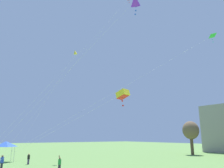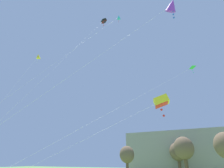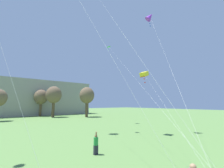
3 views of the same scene
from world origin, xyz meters
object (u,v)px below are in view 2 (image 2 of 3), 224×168
kite_cyan_diamond_0 (119,17)px  kite_yellow_diamond_2 (38,56)px  kite_yellow_box_3 (161,102)px  kite_black_box_1 (104,21)px  kite_purple_diamond_4 (172,6)px  kite_green_delta_5 (191,68)px

kite_cyan_diamond_0 → kite_yellow_diamond_2: 14.71m
kite_yellow_box_3 → kite_yellow_diamond_2: bearing=169.9°
kite_black_box_1 → kite_purple_diamond_4: (12.48, -9.46, -11.47)m
kite_yellow_box_3 → kite_green_delta_5: (2.76, 11.37, 7.90)m
kite_black_box_1 → kite_yellow_box_3: size_ratio=2.44×
kite_cyan_diamond_0 → kite_black_box_1: size_ratio=0.91×
kite_cyan_diamond_0 → kite_yellow_diamond_2: size_ratio=1.35×
kite_yellow_diamond_2 → kite_yellow_box_3: 22.25m
kite_yellow_diamond_2 → kite_purple_diamond_4: size_ratio=1.10×
kite_cyan_diamond_0 → kite_purple_diamond_4: size_ratio=1.49×
kite_black_box_1 → kite_green_delta_5: (13.29, 1.73, -12.68)m
kite_black_box_1 → kite_yellow_diamond_2: bearing=-143.1°
kite_black_box_1 → kite_yellow_box_3: bearing=-42.5°
kite_black_box_1 → kite_green_delta_5: kite_black_box_1 is taller
kite_green_delta_5 → kite_black_box_1: bearing=-172.6°
kite_yellow_diamond_2 → kite_purple_diamond_4: bearing=-8.7°
kite_yellow_diamond_2 → kite_purple_diamond_4: 21.20m
kite_black_box_1 → kite_yellow_box_3: 25.05m
kite_green_delta_5 → kite_yellow_box_3: bearing=-103.7°
kite_cyan_diamond_0 → kite_purple_diamond_4: kite_cyan_diamond_0 is taller
kite_black_box_1 → kite_yellow_box_3: kite_black_box_1 is taller
kite_yellow_diamond_2 → kite_green_delta_5: (21.65, 8.01, -3.37)m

